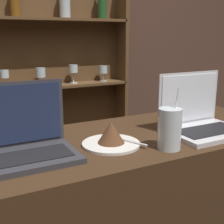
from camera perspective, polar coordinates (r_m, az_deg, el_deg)
back_wall at (r=2.41m, az=-15.97°, el=11.64°), size 7.00×0.06×2.70m
back_shelf at (r=2.39m, az=-12.98°, el=3.68°), size 1.38×0.18×1.92m
laptop_near at (r=1.06m, az=-16.02°, el=-5.12°), size 0.33×0.22×0.24m
laptop_far at (r=1.34m, az=15.81°, el=-1.28°), size 0.32×0.24×0.24m
cake_plate at (r=1.13m, az=-0.16°, el=-4.51°), size 0.21×0.21×0.09m
water_glass at (r=1.10m, az=10.51°, el=-3.04°), size 0.08×0.08×0.21m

